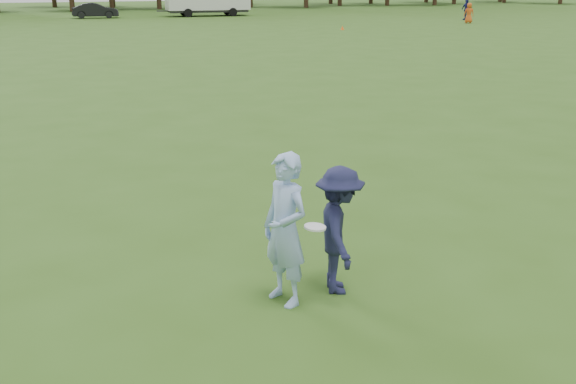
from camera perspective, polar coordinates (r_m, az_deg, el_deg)
name	(u,v)px	position (r m, az deg, el deg)	size (l,w,h in m)	color
ground	(315,283)	(9.16, 2.28, -7.70)	(200.00, 200.00, 0.00)	#305317
thrower	(285,230)	(8.29, -0.23, -3.21)	(0.71, 0.47, 1.94)	#97B7E9
defender	(339,230)	(8.66, 4.35, -3.25)	(1.09, 0.62, 1.68)	#1B1E3D
player_far_b	(466,9)	(64.56, 14.86, 14.71)	(1.07, 0.45, 1.83)	navy
player_far_c	(469,13)	(60.31, 15.07, 14.43)	(0.81, 0.53, 1.67)	#D65619
car_f	(95,11)	(67.49, -15.99, 14.55)	(1.47, 4.21, 1.39)	black
field_cone	(342,28)	(51.49, 4.63, 13.69)	(0.28, 0.28, 0.30)	#E7520C
disc_in_play	(315,227)	(8.19, 2.31, -2.99)	(0.29, 0.29, 0.05)	white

